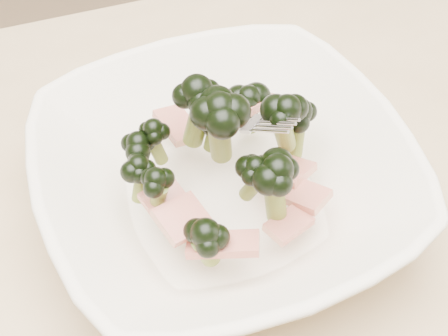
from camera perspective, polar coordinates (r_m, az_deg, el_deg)
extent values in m
cube|color=tan|center=(0.51, -6.15, -14.20)|extent=(1.20, 0.80, 0.04)
cylinder|color=tan|center=(1.16, 17.40, 1.15)|extent=(0.06, 0.06, 0.71)
imported|color=#EDE1C8|center=(0.51, 0.00, -0.96)|extent=(0.31, 0.31, 0.07)
cylinder|color=#5E6B23|center=(0.54, 6.55, 3.09)|extent=(0.02, 0.02, 0.05)
ellipsoid|color=black|center=(0.52, 6.82, 5.18)|extent=(0.04, 0.04, 0.03)
cylinder|color=#5E6B23|center=(0.49, -0.77, 3.18)|extent=(0.02, 0.02, 0.03)
ellipsoid|color=black|center=(0.48, -0.79, 4.84)|extent=(0.04, 0.04, 0.03)
cylinder|color=#5E6B23|center=(0.51, -6.27, 1.90)|extent=(0.02, 0.01, 0.04)
ellipsoid|color=black|center=(0.50, -6.48, 3.59)|extent=(0.03, 0.03, 0.02)
cylinder|color=#5E6B23|center=(0.49, -7.58, -1.36)|extent=(0.02, 0.02, 0.04)
ellipsoid|color=black|center=(0.48, -7.84, 0.26)|extent=(0.03, 0.03, 0.02)
cylinder|color=#5E6B23|center=(0.47, 2.78, -1.58)|extent=(0.02, 0.02, 0.04)
ellipsoid|color=black|center=(0.45, 2.88, 0.09)|extent=(0.03, 0.03, 0.02)
cylinder|color=#5E6B23|center=(0.56, 2.20, 4.77)|extent=(0.02, 0.02, 0.03)
ellipsoid|color=black|center=(0.54, 2.27, 6.39)|extent=(0.04, 0.04, 0.03)
cylinder|color=#5E6B23|center=(0.46, -0.37, 2.69)|extent=(0.02, 0.03, 0.05)
ellipsoid|color=black|center=(0.44, -0.39, 5.44)|extent=(0.04, 0.04, 0.03)
cylinder|color=#5E6B23|center=(0.48, -6.02, -2.69)|extent=(0.02, 0.02, 0.04)
ellipsoid|color=black|center=(0.46, -6.25, -0.98)|extent=(0.03, 0.03, 0.02)
cylinder|color=#5E6B23|center=(0.51, -7.62, 0.75)|extent=(0.02, 0.02, 0.03)
ellipsoid|color=black|center=(0.50, -7.86, 2.29)|extent=(0.03, 0.03, 0.03)
cylinder|color=#5E6B23|center=(0.49, -2.37, 4.37)|extent=(0.03, 0.02, 0.05)
ellipsoid|color=black|center=(0.46, -2.49, 7.10)|extent=(0.04, 0.04, 0.03)
cylinder|color=#5E6B23|center=(0.54, -0.58, 4.57)|extent=(0.02, 0.01, 0.03)
ellipsoid|color=black|center=(0.52, -0.60, 6.18)|extent=(0.03, 0.03, 0.02)
cylinder|color=#5E6B23|center=(0.47, 4.67, -2.65)|extent=(0.02, 0.02, 0.05)
ellipsoid|color=black|center=(0.44, 4.92, -0.17)|extent=(0.04, 0.04, 0.03)
cylinder|color=#5E6B23|center=(0.51, 5.53, 3.14)|extent=(0.03, 0.03, 0.05)
ellipsoid|color=black|center=(0.49, 5.77, 5.41)|extent=(0.04, 0.04, 0.03)
cylinder|color=#5E6B23|center=(0.46, -1.64, -7.48)|extent=(0.02, 0.02, 0.03)
ellipsoid|color=black|center=(0.45, -1.70, -5.98)|extent=(0.04, 0.04, 0.03)
cube|color=maroon|center=(0.48, 5.95, -5.14)|extent=(0.04, 0.03, 0.01)
cube|color=maroon|center=(0.46, -0.10, -6.98)|extent=(0.06, 0.04, 0.02)
cube|color=maroon|center=(0.52, 5.71, -0.17)|extent=(0.05, 0.05, 0.02)
cube|color=maroon|center=(0.46, -3.81, -4.65)|extent=(0.04, 0.04, 0.02)
cube|color=maroon|center=(0.55, 2.53, 6.01)|extent=(0.05, 0.05, 0.03)
cube|color=maroon|center=(0.53, -4.25, 3.94)|extent=(0.03, 0.05, 0.01)
cube|color=maroon|center=(0.50, 7.08, -2.37)|extent=(0.05, 0.05, 0.02)
cube|color=maroon|center=(0.48, -4.85, -3.70)|extent=(0.04, 0.05, 0.02)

